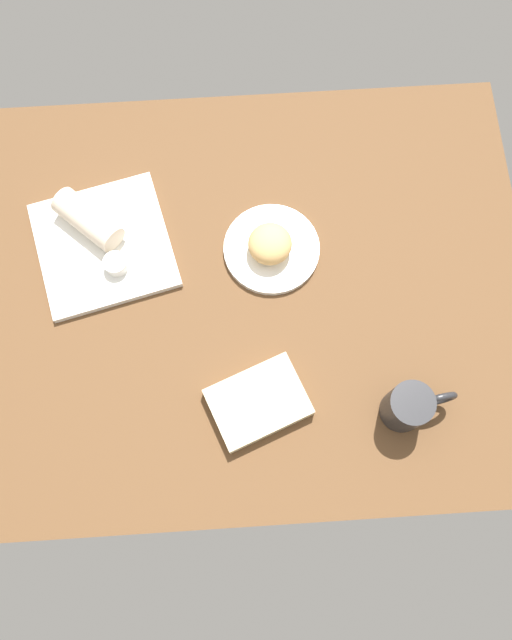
# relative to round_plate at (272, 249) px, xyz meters

# --- Properties ---
(dining_table) EXTENTS (1.10, 0.90, 0.04)m
(dining_table) POSITION_rel_round_plate_xyz_m (-0.04, -0.08, -0.03)
(dining_table) COLOR brown
(dining_table) RESTS_ON ground
(round_plate) EXTENTS (0.19, 0.19, 0.01)m
(round_plate) POSITION_rel_round_plate_xyz_m (0.00, 0.00, 0.00)
(round_plate) COLOR white
(round_plate) RESTS_ON dining_table
(scone_pastry) EXTENTS (0.12, 0.12, 0.06)m
(scone_pastry) POSITION_rel_round_plate_xyz_m (-0.00, -0.00, 0.04)
(scone_pastry) COLOR #DDAD67
(scone_pastry) RESTS_ON round_plate
(square_plate) EXTENTS (0.31, 0.31, 0.02)m
(square_plate) POSITION_rel_round_plate_xyz_m (-0.34, 0.03, 0.00)
(square_plate) COLOR white
(square_plate) RESTS_ON dining_table
(sauce_cup) EXTENTS (0.05, 0.05, 0.03)m
(sauce_cup) POSITION_rel_round_plate_xyz_m (-0.31, -0.02, 0.02)
(sauce_cup) COLOR silver
(sauce_cup) RESTS_ON square_plate
(breakfast_wrap) EXTENTS (0.14, 0.14, 0.06)m
(breakfast_wrap) POSITION_rel_round_plate_xyz_m (-0.36, 0.07, 0.04)
(breakfast_wrap) COLOR beige
(breakfast_wrap) RESTS_ON square_plate
(book_stack) EXTENTS (0.21, 0.18, 0.03)m
(book_stack) POSITION_rel_round_plate_xyz_m (-0.05, -0.31, 0.01)
(book_stack) COLOR beige
(book_stack) RESTS_ON dining_table
(coffee_mug) EXTENTS (0.13, 0.08, 0.10)m
(coffee_mug) POSITION_rel_round_plate_xyz_m (0.22, -0.34, 0.05)
(coffee_mug) COLOR #262628
(coffee_mug) RESTS_ON dining_table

